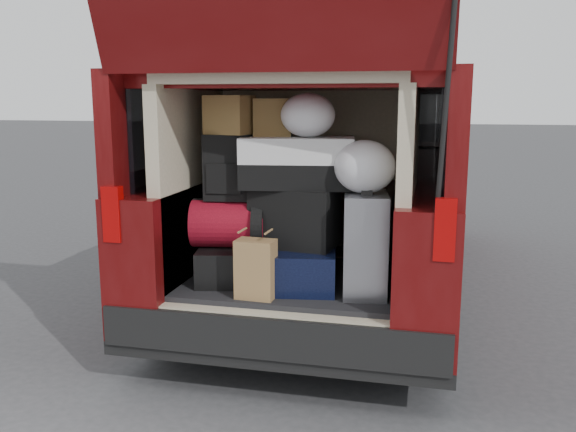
% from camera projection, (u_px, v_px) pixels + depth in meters
% --- Properties ---
extents(ground, '(80.00, 80.00, 0.00)m').
position_uv_depth(ground, '(284.00, 381.00, 3.57)').
color(ground, '#333336').
rests_on(ground, ground).
extents(minivan, '(1.90, 5.35, 2.77)m').
position_uv_depth(minivan, '(335.00, 185.00, 5.17)').
color(minivan, black).
rests_on(minivan, ground).
extents(load_floor, '(1.24, 1.05, 0.55)m').
position_uv_depth(load_floor, '(294.00, 320.00, 3.78)').
color(load_floor, black).
rests_on(load_floor, ground).
extents(black_hardshell, '(0.47, 0.59, 0.21)m').
position_uv_depth(black_hardshell, '(233.00, 262.00, 3.69)').
color(black_hardshell, black).
rests_on(black_hardshell, load_floor).
extents(navy_hardshell, '(0.50, 0.58, 0.23)m').
position_uv_depth(navy_hardshell, '(299.00, 266.00, 3.55)').
color(navy_hardshell, black).
rests_on(navy_hardshell, load_floor).
extents(silver_roller, '(0.29, 0.41, 0.57)m').
position_uv_depth(silver_roller, '(365.00, 244.00, 3.38)').
color(silver_roller, silver).
rests_on(silver_roller, load_floor).
extents(kraft_bag, '(0.22, 0.15, 0.33)m').
position_uv_depth(kraft_bag, '(256.00, 269.00, 3.32)').
color(kraft_bag, olive).
rests_on(kraft_bag, load_floor).
extents(red_duffel, '(0.47, 0.35, 0.28)m').
position_uv_depth(red_duffel, '(229.00, 224.00, 3.61)').
color(red_duffel, maroon).
rests_on(red_duffel, black_hardshell).
extents(black_soft_case, '(0.51, 0.35, 0.34)m').
position_uv_depth(black_soft_case, '(295.00, 217.00, 3.54)').
color(black_soft_case, black).
rests_on(black_soft_case, navy_hardshell).
extents(backpack, '(0.29, 0.20, 0.38)m').
position_uv_depth(backpack, '(228.00, 167.00, 3.57)').
color(backpack, black).
rests_on(backpack, red_duffel).
extents(twotone_duffel, '(0.68, 0.42, 0.29)m').
position_uv_depth(twotone_duffel, '(298.00, 162.00, 3.51)').
color(twotone_duffel, white).
rests_on(twotone_duffel, black_soft_case).
extents(grocery_sack_lower, '(0.28, 0.24, 0.22)m').
position_uv_depth(grocery_sack_lower, '(230.00, 115.00, 3.52)').
color(grocery_sack_lower, olive).
rests_on(grocery_sack_lower, backpack).
extents(grocery_sack_upper, '(0.25, 0.22, 0.22)m').
position_uv_depth(grocery_sack_upper, '(273.00, 117.00, 3.57)').
color(grocery_sack_upper, olive).
rests_on(grocery_sack_upper, twotone_duffel).
extents(plastic_bag_center, '(0.32, 0.30, 0.25)m').
position_uv_depth(plastic_bag_center, '(308.00, 115.00, 3.44)').
color(plastic_bag_center, white).
rests_on(plastic_bag_center, twotone_duffel).
extents(plastic_bag_right, '(0.38, 0.36, 0.29)m').
position_uv_depth(plastic_bag_right, '(365.00, 167.00, 3.31)').
color(plastic_bag_right, white).
rests_on(plastic_bag_right, silver_roller).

